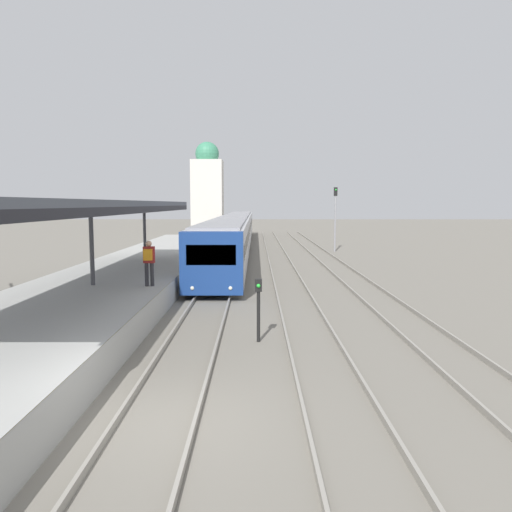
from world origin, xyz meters
TOP-DOWN VIEW (x-y plane):
  - ground_plane at (0.00, 0.00)m, footprint 240.00×240.00m
  - track_platform_line at (0.00, 0.00)m, footprint 1.51×120.00m
  - track_middle_line at (3.42, 0.00)m, footprint 1.51×120.00m
  - platform_canopy at (-4.20, 9.56)m, footprint 4.00×21.89m
  - person_on_platform at (-2.10, 9.31)m, footprint 0.40×0.40m
  - train_near at (0.00, 34.21)m, footprint 2.59×46.05m
  - signal_post_near at (1.88, 5.32)m, footprint 0.20×0.21m
  - signal_mast_far at (8.35, 32.55)m, footprint 0.28×0.29m
  - distant_domed_building at (-4.78, 59.42)m, footprint 4.15×4.15m

SIDE VIEW (x-z plane):
  - ground_plane at x=0.00m, z-range 0.00..0.00m
  - track_platform_line at x=0.00m, z-range 0.00..0.15m
  - track_middle_line at x=3.42m, z-range 0.00..0.15m
  - signal_post_near at x=1.88m, z-range 0.22..2.05m
  - train_near at x=0.00m, z-range 0.17..3.13m
  - person_on_platform at x=-2.10m, z-range 1.12..2.78m
  - signal_mast_far at x=8.35m, z-range 0.66..5.98m
  - platform_canopy at x=-4.20m, z-range 2.39..5.50m
  - distant_domed_building at x=-4.78m, z-range -0.30..11.96m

